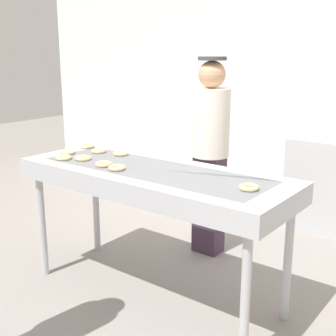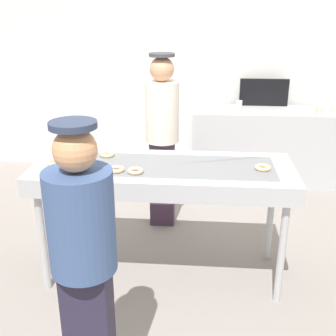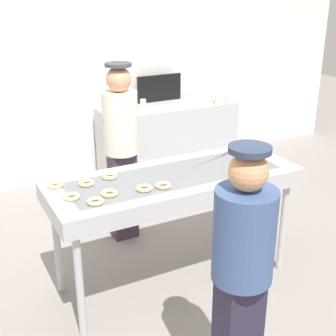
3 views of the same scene
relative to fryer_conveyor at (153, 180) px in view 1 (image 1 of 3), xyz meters
The scene contains 14 objects.
ground_plane 0.89m from the fryer_conveyor, ahead, with size 16.00×16.00×0.00m, color gray.
back_wall 2.64m from the fryer_conveyor, 90.00° to the left, with size 8.00×0.12×2.87m, color white.
fryer_conveyor is the anchor object (origin of this frame).
plain_donut_0 0.52m from the fryer_conveyor, 159.21° to the left, with size 0.12×0.12×0.03m, color #E5D58B.
plain_donut_1 0.75m from the fryer_conveyor, 165.18° to the right, with size 0.12×0.12×0.03m, color beige.
plain_donut_2 0.38m from the fryer_conveyor, 155.97° to the right, with size 0.12×0.12×0.03m, color #F8C589.
plain_donut_3 0.92m from the fryer_conveyor, 166.70° to the left, with size 0.12×0.12×0.03m, color #EDC987.
plain_donut_4 0.27m from the fryer_conveyor, 138.10° to the right, with size 0.12×0.12×0.03m, color beige.
plain_donut_5 0.61m from the fryer_conveyor, 169.19° to the right, with size 0.12×0.12×0.03m, color #F7D48B.
plain_donut_6 0.76m from the fryer_conveyor, ahead, with size 0.12×0.12×0.03m, color beige.
plain_donut_7 0.85m from the fryer_conveyor, behind, with size 0.12×0.12×0.03m, color beige.
plain_donut_8 0.70m from the fryer_conveyor, 168.72° to the left, with size 0.12×0.12×0.03m, color #F1C48D.
worker_baker 0.89m from the fryer_conveyor, 95.87° to the left, with size 0.32×0.32×1.72m.
paper_cup_3 2.23m from the fryer_conveyor, 75.75° to the left, with size 0.07×0.07×0.10m, color beige.
Camera 1 is at (1.95, -2.36, 1.78)m, focal length 48.70 mm.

